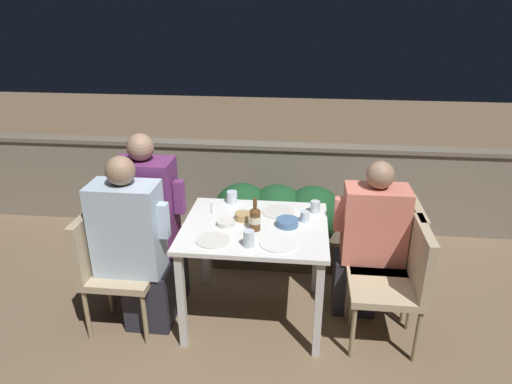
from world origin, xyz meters
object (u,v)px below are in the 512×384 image
at_px(person_coral_top, 368,240).
at_px(beer_bottle, 255,218).
at_px(chair_left_near, 108,259).
at_px(potted_plant, 138,215).
at_px(chair_left_far, 128,238).
at_px(chair_right_near, 401,275).
at_px(person_blue_shirt, 134,246).
at_px(chair_right_far, 396,250).
at_px(person_purple_stripe, 152,222).

distance_m(person_coral_top, beer_bottle, 0.85).
distance_m(chair_left_near, potted_plant, 0.93).
distance_m(chair_left_far, chair_right_near, 1.97).
relative_size(chair_right_near, beer_bottle, 3.82).
bearing_deg(person_coral_top, chair_left_far, -178.88).
bearing_deg(potted_plant, person_blue_shirt, -70.86).
relative_size(chair_left_near, chair_left_far, 1.00).
bearing_deg(person_coral_top, potted_plant, 163.00).
bearing_deg(person_blue_shirt, person_coral_top, 11.84).
distance_m(chair_right_near, person_coral_top, 0.37).
bearing_deg(person_blue_shirt, beer_bottle, 7.42).
height_order(chair_left_near, chair_right_near, same).
distance_m(person_blue_shirt, chair_left_far, 0.36).
distance_m(chair_left_near, chair_left_far, 0.30).
relative_size(chair_left_far, potted_plant, 1.30).
distance_m(chair_right_far, potted_plant, 2.20).
xyz_separation_m(chair_left_near, person_purple_stripe, (0.23, 0.30, 0.15)).
bearing_deg(person_blue_shirt, chair_left_near, -180.00).
distance_m(chair_left_far, potted_plant, 0.65).
relative_size(chair_left_far, chair_right_near, 1.00).
relative_size(chair_right_far, person_coral_top, 0.73).
bearing_deg(chair_left_near, person_coral_top, 10.54).
height_order(person_blue_shirt, person_coral_top, person_blue_shirt).
height_order(person_blue_shirt, chair_right_near, person_blue_shirt).
height_order(person_blue_shirt, potted_plant, person_blue_shirt).
xyz_separation_m(chair_left_far, person_purple_stripe, (0.20, 0.00, 0.15)).
xyz_separation_m(chair_left_near, person_coral_top, (1.79, 0.33, 0.07)).
height_order(chair_right_near, person_coral_top, person_coral_top).
height_order(person_blue_shirt, person_purple_stripe, person_purple_stripe).
height_order(chair_right_far, potted_plant, chair_right_far).
height_order(person_coral_top, potted_plant, person_coral_top).
bearing_deg(person_coral_top, chair_left_near, -169.46).
height_order(chair_left_far, potted_plant, chair_left_far).
bearing_deg(person_coral_top, person_purple_stripe, -178.73).
relative_size(person_blue_shirt, potted_plant, 1.92).
bearing_deg(chair_right_near, person_coral_top, 120.10).
height_order(chair_left_far, chair_right_far, same).
relative_size(chair_left_far, person_purple_stripe, 0.65).
xyz_separation_m(chair_left_near, person_blue_shirt, (0.20, 0.00, 0.12)).
xyz_separation_m(person_coral_top, beer_bottle, (-0.78, -0.23, 0.25)).
distance_m(person_blue_shirt, chair_right_near, 1.78).
bearing_deg(person_purple_stripe, chair_right_near, -9.16).
height_order(chair_right_near, beer_bottle, beer_bottle).
bearing_deg(beer_bottle, person_purple_stripe, 166.06).
height_order(person_purple_stripe, chair_right_near, person_purple_stripe).
xyz_separation_m(person_blue_shirt, beer_bottle, (0.81, 0.11, 0.20)).
xyz_separation_m(chair_left_far, person_coral_top, (1.76, 0.03, 0.07)).
xyz_separation_m(person_blue_shirt, chair_right_near, (1.78, 0.02, -0.12)).
bearing_deg(chair_left_near, chair_left_far, 84.01).
xyz_separation_m(person_purple_stripe, chair_right_far, (1.77, 0.03, -0.15)).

